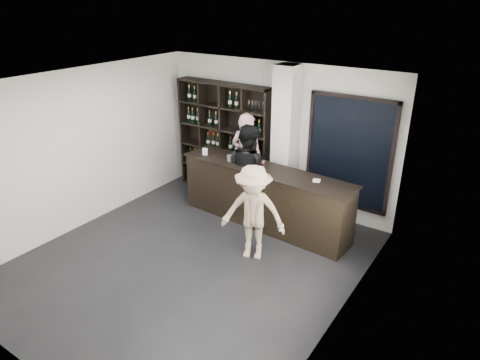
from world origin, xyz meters
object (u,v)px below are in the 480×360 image
Objects in this scene: wine_shelf at (224,139)px; customer at (253,213)px; tasting_counter at (264,197)px; taster_pink at (247,158)px; taster_black at (248,172)px.

wine_shelf reaches higher than customer.
taster_pink is at bearing 145.27° from tasting_counter.
wine_shelf is at bearing -16.60° from taster_black.
customer is (1.23, -1.70, -0.14)m from taster_pink.
taster_pink is 1.03× the size of taster_black.
taster_black is at bearing 122.57° from taster_pink.
taster_pink reaches higher than taster_black.
tasting_counter is at bearing 179.06° from taster_black.
taster_pink is (0.68, -0.17, -0.24)m from wine_shelf.
wine_shelf reaches higher than tasting_counter.
tasting_counter is 1.15m from customer.
wine_shelf is 1.28m from taster_black.
tasting_counter is (1.50, -0.82, -0.63)m from wine_shelf.
taster_pink is 0.63m from taster_black.
wine_shelf is 1.29× the size of taster_black.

